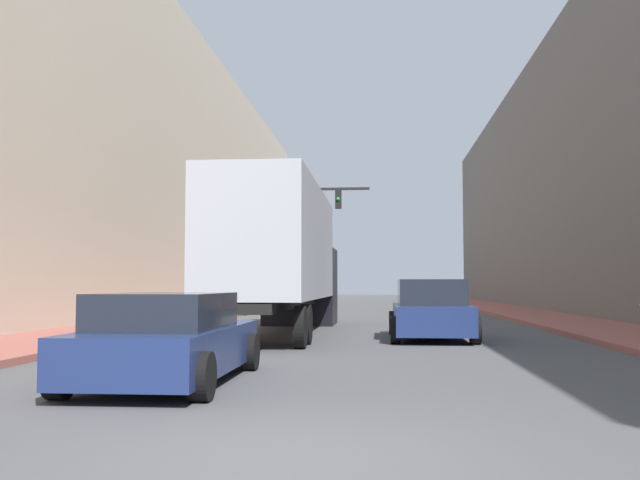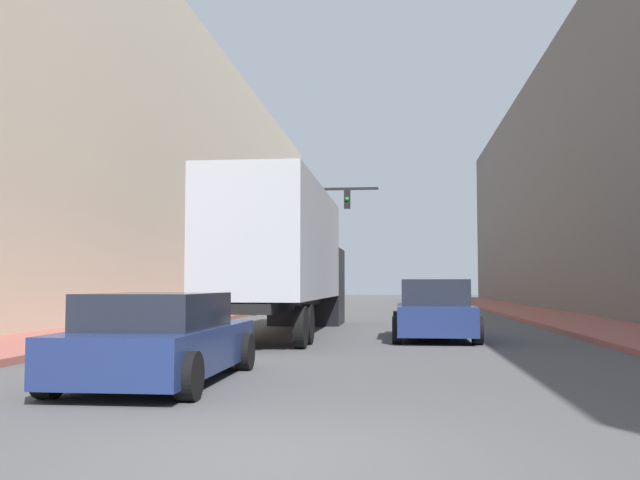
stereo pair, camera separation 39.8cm
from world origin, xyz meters
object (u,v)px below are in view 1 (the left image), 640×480
semi_truck (282,256)px  traffic_signal_gantry (279,221)px  suv_car (430,311)px  sedan_car (168,340)px

semi_truck → traffic_signal_gantry: bearing=98.7°
traffic_signal_gantry → suv_car: bearing=-66.3°
suv_car → traffic_signal_gantry: 16.08m
semi_truck → sedan_car: (-0.20, -10.99, -1.70)m
suv_car → semi_truck: bearing=157.1°
semi_truck → traffic_signal_gantry: traffic_signal_gantry is taller
semi_truck → traffic_signal_gantry: (-1.91, 12.46, 2.22)m
sedan_car → traffic_signal_gantry: traffic_signal_gantry is taller
sedan_car → semi_truck: bearing=88.9°
semi_truck → suv_car: size_ratio=2.75×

